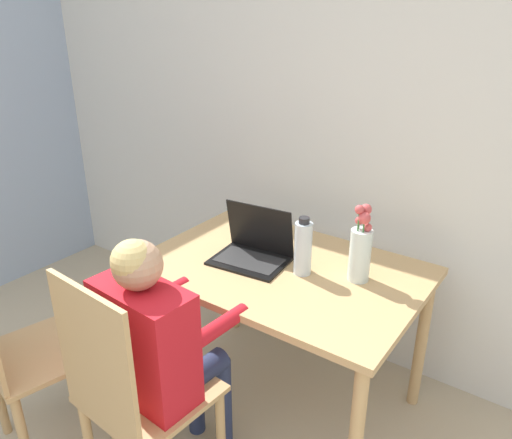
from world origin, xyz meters
TOP-DOWN VIEW (x-y plane):
  - wall_back at (0.00, 2.23)m, footprint 6.40×0.05m
  - dining_table at (-0.14, 1.65)m, footprint 1.14×0.78m
  - chair_occupied at (-0.27, 0.92)m, footprint 0.43×0.43m
  - chair_spare at (-0.80, 0.85)m, footprint 0.48×0.48m
  - person_seated at (-0.26, 1.05)m, footprint 0.39×0.44m
  - laptop at (-0.28, 1.64)m, footprint 0.33×0.26m
  - flower_vase at (0.16, 1.74)m, footprint 0.09×0.09m
  - water_bottle at (-0.05, 1.65)m, footprint 0.07×0.07m

SIDE VIEW (x-z plane):
  - chair_occupied at x=-0.27m, z-range 0.01..0.97m
  - chair_spare at x=-0.80m, z-range 0.01..0.97m
  - dining_table at x=-0.14m, z-range 0.27..0.97m
  - person_seated at x=-0.26m, z-range 0.13..1.17m
  - laptop at x=-0.28m, z-range 0.64..0.87m
  - water_bottle at x=-0.05m, z-range 0.69..0.94m
  - flower_vase at x=0.16m, z-range 0.68..1.00m
  - wall_back at x=0.00m, z-range 0.00..2.50m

